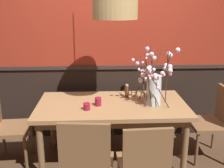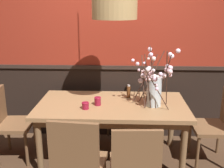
{
  "view_description": "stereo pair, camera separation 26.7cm",
  "coord_description": "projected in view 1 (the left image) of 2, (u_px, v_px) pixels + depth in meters",
  "views": [
    {
      "loc": [
        -0.14,
        -2.96,
        1.84
      ],
      "look_at": [
        0.0,
        0.0,
        0.97
      ],
      "focal_mm": 43.53,
      "sensor_mm": 36.0,
      "label": 1
    },
    {
      "loc": [
        0.13,
        -2.96,
        1.84
      ],
      "look_at": [
        0.0,
        0.0,
        0.97
      ],
      "focal_mm": 43.53,
      "sensor_mm": 36.0,
      "label": 2
    }
  ],
  "objects": [
    {
      "name": "condiment_bottle",
      "position": [
        127.0,
        91.0,
        3.35
      ],
      "size": [
        0.05,
        0.05,
        0.16
      ],
      "color": "brown",
      "rests_on": "dining_table"
    },
    {
      "name": "chair_far_side_left",
      "position": [
        93.0,
        96.0,
        4.07
      ],
      "size": [
        0.45,
        0.45,
        0.93
      ],
      "color": "brown",
      "rests_on": "ground"
    },
    {
      "name": "ground_plane",
      "position": [
        112.0,
        159.0,
        3.36
      ],
      "size": [
        24.0,
        24.0,
        0.0
      ],
      "primitive_type": "plane",
      "color": "#4C3321"
    },
    {
      "name": "chair_head_west_end",
      "position": [
        5.0,
        124.0,
        3.15
      ],
      "size": [
        0.43,
        0.47,
        0.89
      ],
      "color": "brown",
      "rests_on": "ground"
    },
    {
      "name": "candle_holder_nearer_center",
      "position": [
        98.0,
        102.0,
        3.08
      ],
      "size": [
        0.08,
        0.08,
        0.1
      ],
      "color": "maroon",
      "rests_on": "dining_table"
    },
    {
      "name": "candle_holder_nearer_edge",
      "position": [
        87.0,
        106.0,
        2.96
      ],
      "size": [
        0.08,
        0.08,
        0.08
      ],
      "color": "maroon",
      "rests_on": "dining_table"
    },
    {
      "name": "dining_table",
      "position": [
        112.0,
        110.0,
        3.18
      ],
      "size": [
        1.73,
        0.92,
        0.73
      ],
      "color": "#997047",
      "rests_on": "ground"
    },
    {
      "name": "vase_with_blossoms",
      "position": [
        154.0,
        85.0,
        3.08
      ],
      "size": [
        0.51,
        0.6,
        0.69
      ],
      "color": "silver",
      "rests_on": "dining_table"
    },
    {
      "name": "chair_near_side_right",
      "position": [
        144.0,
        163.0,
        2.37
      ],
      "size": [
        0.45,
        0.41,
        0.89
      ],
      "color": "brown",
      "rests_on": "ground"
    },
    {
      "name": "chair_near_side_left",
      "position": [
        87.0,
        162.0,
        2.34
      ],
      "size": [
        0.48,
        0.44,
        0.95
      ],
      "color": "brown",
      "rests_on": "ground"
    },
    {
      "name": "back_wall",
      "position": [
        109.0,
        36.0,
        3.63
      ],
      "size": [
        4.64,
        0.14,
        2.88
      ],
      "color": "black",
      "rests_on": "ground"
    },
    {
      "name": "chair_head_east_end",
      "position": [
        214.0,
        119.0,
        3.28
      ],
      "size": [
        0.42,
        0.46,
        0.9
      ],
      "color": "brown",
      "rests_on": "ground"
    },
    {
      "name": "chair_far_side_right",
      "position": [
        124.0,
        95.0,
        4.08
      ],
      "size": [
        0.45,
        0.4,
        0.93
      ],
      "color": "brown",
      "rests_on": "ground"
    },
    {
      "name": "pendant_lamp",
      "position": [
        115.0,
        6.0,
        2.79
      ],
      "size": [
        0.47,
        0.47,
        1.19
      ],
      "color": "tan"
    }
  ]
}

